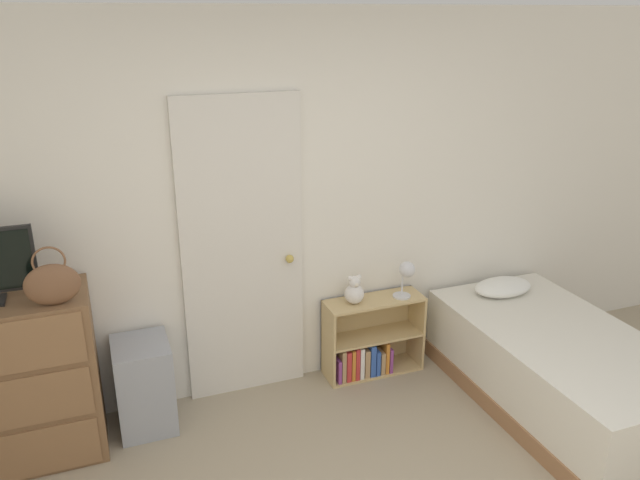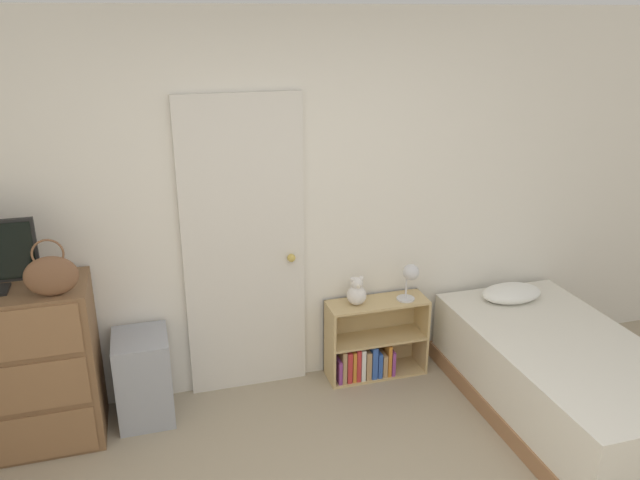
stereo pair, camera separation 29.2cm
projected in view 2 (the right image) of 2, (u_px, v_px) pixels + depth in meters
name	position (u px, v px, depth m)	size (l,w,h in m)	color
wall_back	(284.00, 208.00, 4.16)	(10.00, 0.06, 2.55)	white
door_closed	(244.00, 250.00, 4.12)	(0.81, 0.09, 2.05)	silver
dresser	(9.00, 370.00, 3.69)	(1.00, 0.49, 1.02)	brown
handbag	(51.00, 275.00, 3.42)	(0.29, 0.10, 0.33)	brown
storage_bin	(144.00, 377.00, 4.01)	(0.34, 0.39, 0.59)	#999EA8
bookshelf	(370.00, 347.00, 4.51)	(0.72, 0.25, 0.58)	tan
teddy_bear	(357.00, 292.00, 4.33)	(0.14, 0.14, 0.21)	silver
desk_lamp	(410.00, 275.00, 4.36)	(0.15, 0.14, 0.27)	silver
bed	(563.00, 378.00, 4.05)	(1.01, 1.86, 0.64)	#996B47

